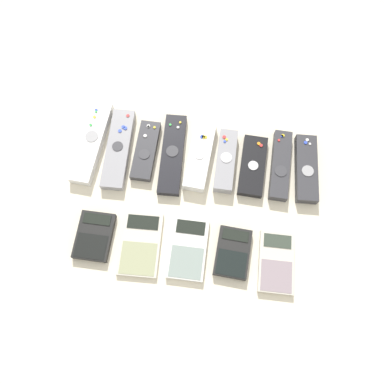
{
  "coord_description": "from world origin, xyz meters",
  "views": [
    {
      "loc": [
        0.04,
        -0.26,
        0.83
      ],
      "look_at": [
        0.0,
        0.04,
        0.01
      ],
      "focal_mm": 35.0,
      "sensor_mm": 36.0,
      "label": 1
    }
  ],
  "objects_px": {
    "remote_5": "(226,161)",
    "calculator_3": "(233,252)",
    "remote_1": "(118,149)",
    "calculator_4": "(276,262)",
    "remote_8": "(306,169)",
    "remote_4": "(200,155)",
    "calculator_2": "(188,248)",
    "remote_7": "(280,165)",
    "calculator_0": "(94,236)",
    "remote_6": "(253,166)",
    "remote_3": "(172,154)",
    "calculator_1": "(140,244)",
    "remote_0": "(92,142)",
    "remote_2": "(146,151)"
  },
  "relations": [
    {
      "from": "remote_3",
      "to": "calculator_2",
      "type": "height_order",
      "value": "remote_3"
    },
    {
      "from": "remote_0",
      "to": "remote_3",
      "type": "distance_m",
      "value": 0.2
    },
    {
      "from": "remote_4",
      "to": "remote_5",
      "type": "xyz_separation_m",
      "value": [
        0.06,
        -0.01,
        -0.0
      ]
    },
    {
      "from": "remote_1",
      "to": "remote_7",
      "type": "xyz_separation_m",
      "value": [
        0.4,
        0.01,
        0.0
      ]
    },
    {
      "from": "remote_8",
      "to": "calculator_0",
      "type": "bearing_deg",
      "value": -157.0
    },
    {
      "from": "remote_5",
      "to": "remote_8",
      "type": "height_order",
      "value": "remote_5"
    },
    {
      "from": "remote_0",
      "to": "remote_1",
      "type": "bearing_deg",
      "value": -3.96
    },
    {
      "from": "remote_4",
      "to": "calculator_2",
      "type": "height_order",
      "value": "remote_4"
    },
    {
      "from": "remote_7",
      "to": "calculator_4",
      "type": "relative_size",
      "value": 1.29
    },
    {
      "from": "remote_3",
      "to": "calculator_0",
      "type": "xyz_separation_m",
      "value": [
        -0.14,
        -0.22,
        -0.0
      ]
    },
    {
      "from": "remote_2",
      "to": "remote_8",
      "type": "height_order",
      "value": "remote_8"
    },
    {
      "from": "remote_1",
      "to": "remote_5",
      "type": "relative_size",
      "value": 1.34
    },
    {
      "from": "remote_4",
      "to": "calculator_2",
      "type": "relative_size",
      "value": 1.31
    },
    {
      "from": "remote_0",
      "to": "remote_8",
      "type": "relative_size",
      "value": 1.29
    },
    {
      "from": "remote_7",
      "to": "calculator_3",
      "type": "xyz_separation_m",
      "value": [
        -0.09,
        -0.23,
        -0.0
      ]
    },
    {
      "from": "remote_0",
      "to": "remote_7",
      "type": "bearing_deg",
      "value": 3.17
    },
    {
      "from": "remote_4",
      "to": "remote_3",
      "type": "bearing_deg",
      "value": -173.09
    },
    {
      "from": "remote_1",
      "to": "remote_4",
      "type": "height_order",
      "value": "remote_4"
    },
    {
      "from": "remote_4",
      "to": "remote_8",
      "type": "relative_size",
      "value": 1.06
    },
    {
      "from": "calculator_1",
      "to": "calculator_2",
      "type": "distance_m",
      "value": 0.11
    },
    {
      "from": "calculator_3",
      "to": "remote_6",
      "type": "bearing_deg",
      "value": 85.53
    },
    {
      "from": "remote_6",
      "to": "remote_8",
      "type": "xyz_separation_m",
      "value": [
        0.13,
        0.01,
        0.0
      ]
    },
    {
      "from": "calculator_4",
      "to": "remote_8",
      "type": "bearing_deg",
      "value": 74.81
    },
    {
      "from": "remote_8",
      "to": "remote_2",
      "type": "bearing_deg",
      "value": 177.37
    },
    {
      "from": "remote_5",
      "to": "calculator_0",
      "type": "height_order",
      "value": "remote_5"
    },
    {
      "from": "remote_4",
      "to": "calculator_4",
      "type": "xyz_separation_m",
      "value": [
        0.2,
        -0.23,
        -0.01
      ]
    },
    {
      "from": "remote_7",
      "to": "calculator_1",
      "type": "relative_size",
      "value": 1.19
    },
    {
      "from": "remote_0",
      "to": "calculator_2",
      "type": "xyz_separation_m",
      "value": [
        0.27,
        -0.23,
        -0.0
      ]
    },
    {
      "from": "remote_7",
      "to": "calculator_4",
      "type": "xyz_separation_m",
      "value": [
        0.0,
        -0.23,
        -0.0
      ]
    },
    {
      "from": "calculator_4",
      "to": "calculator_3",
      "type": "bearing_deg",
      "value": 174.07
    },
    {
      "from": "calculator_1",
      "to": "calculator_2",
      "type": "bearing_deg",
      "value": -0.71
    },
    {
      "from": "remote_5",
      "to": "calculator_3",
      "type": "xyz_separation_m",
      "value": [
        0.04,
        -0.22,
        -0.0
      ]
    },
    {
      "from": "remote_0",
      "to": "remote_2",
      "type": "bearing_deg",
      "value": 1.61
    },
    {
      "from": "remote_6",
      "to": "calculator_3",
      "type": "distance_m",
      "value": 0.22
    },
    {
      "from": "remote_8",
      "to": "calculator_4",
      "type": "distance_m",
      "value": 0.24
    },
    {
      "from": "remote_5",
      "to": "calculator_4",
      "type": "xyz_separation_m",
      "value": [
        0.14,
        -0.23,
        -0.01
      ]
    },
    {
      "from": "remote_1",
      "to": "calculator_0",
      "type": "height_order",
      "value": "remote_1"
    },
    {
      "from": "remote_4",
      "to": "calculator_2",
      "type": "distance_m",
      "value": 0.23
    },
    {
      "from": "remote_7",
      "to": "calculator_2",
      "type": "relative_size",
      "value": 1.27
    },
    {
      "from": "remote_0",
      "to": "remote_3",
      "type": "bearing_deg",
      "value": 1.77
    },
    {
      "from": "remote_0",
      "to": "calculator_0",
      "type": "relative_size",
      "value": 2.02
    },
    {
      "from": "remote_6",
      "to": "calculator_3",
      "type": "xyz_separation_m",
      "value": [
        -0.03,
        -0.22,
        -0.0
      ]
    },
    {
      "from": "remote_2",
      "to": "calculator_3",
      "type": "distance_m",
      "value": 0.32
    },
    {
      "from": "remote_5",
      "to": "remote_7",
      "type": "xyz_separation_m",
      "value": [
        0.13,
        0.01,
        -0.0
      ]
    },
    {
      "from": "remote_1",
      "to": "calculator_4",
      "type": "relative_size",
      "value": 1.55
    },
    {
      "from": "calculator_4",
      "to": "remote_3",
      "type": "bearing_deg",
      "value": 138.14
    },
    {
      "from": "remote_1",
      "to": "remote_6",
      "type": "bearing_deg",
      "value": -2.75
    },
    {
      "from": "remote_1",
      "to": "remote_7",
      "type": "relative_size",
      "value": 1.2
    },
    {
      "from": "remote_5",
      "to": "calculator_0",
      "type": "xyz_separation_m",
      "value": [
        -0.27,
        -0.22,
        -0.0
      ]
    },
    {
      "from": "remote_7",
      "to": "calculator_0",
      "type": "xyz_separation_m",
      "value": [
        -0.41,
        -0.23,
        -0.0
      ]
    }
  ]
}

